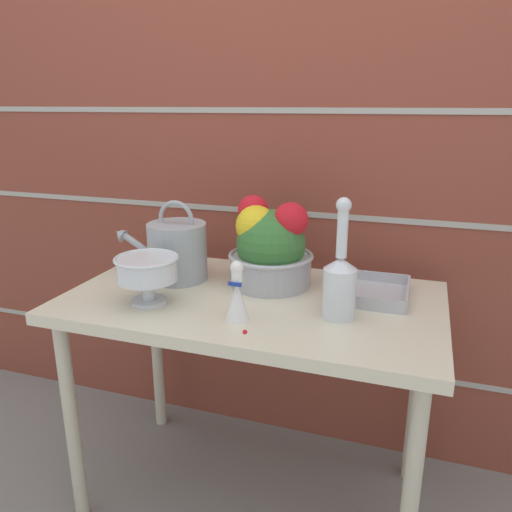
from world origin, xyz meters
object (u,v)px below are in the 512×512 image
object	(u,v)px
crystal_pedestal_bowl	(147,271)
flower_planter	(270,248)
glass_decanter	(340,281)
wire_tray	(368,292)
figurine_vase	(237,296)
watering_can	(177,250)

from	to	relation	value
crystal_pedestal_bowl	flower_planter	size ratio (longest dim) A/B	0.66
glass_decanter	wire_tray	bearing A→B (deg)	72.38
glass_decanter	figurine_vase	world-z (taller)	glass_decanter
glass_decanter	figurine_vase	bearing A→B (deg)	-157.38
glass_decanter	figurine_vase	xyz separation A→B (m)	(-0.26, -0.11, -0.04)
watering_can	wire_tray	bearing A→B (deg)	4.34
crystal_pedestal_bowl	flower_planter	xyz separation A→B (m)	(0.29, 0.27, 0.02)
watering_can	glass_decanter	bearing A→B (deg)	-14.13
flower_planter	watering_can	bearing A→B (deg)	-171.28
watering_can	crystal_pedestal_bowl	size ratio (longest dim) A/B	1.82
glass_decanter	flower_planter	bearing A→B (deg)	143.57
watering_can	crystal_pedestal_bowl	distance (m)	0.22
figurine_vase	wire_tray	world-z (taller)	figurine_vase
watering_can	figurine_vase	distance (m)	0.40
crystal_pedestal_bowl	wire_tray	distance (m)	0.67
glass_decanter	wire_tray	xyz separation A→B (m)	(0.06, 0.19, -0.10)
flower_planter	wire_tray	distance (m)	0.34
crystal_pedestal_bowl	wire_tray	size ratio (longest dim) A/B	0.78
watering_can	wire_tray	world-z (taller)	watering_can
watering_can	crystal_pedestal_bowl	world-z (taller)	watering_can
watering_can	wire_tray	distance (m)	0.63
watering_can	flower_planter	xyz separation A→B (m)	(0.31, 0.05, 0.03)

